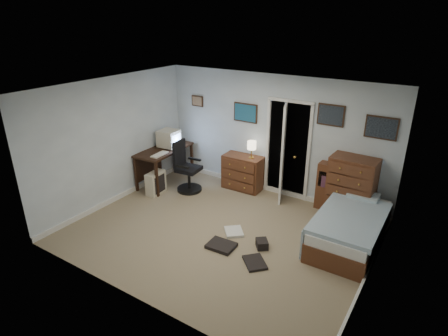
{
  "coord_description": "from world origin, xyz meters",
  "views": [
    {
      "loc": [
        3.12,
        -4.74,
        3.59
      ],
      "look_at": [
        -0.11,
        0.3,
        1.1
      ],
      "focal_mm": 30.0,
      "sensor_mm": 36.0,
      "label": 1
    }
  ],
  "objects_px": {
    "low_dresser": "(243,172)",
    "tall_dresser": "(351,188)",
    "computer_desk": "(161,156)",
    "bed": "(349,227)",
    "office_chair": "(186,172)"
  },
  "relations": [
    {
      "from": "computer_desk",
      "to": "bed",
      "type": "bearing_deg",
      "value": -6.45
    },
    {
      "from": "tall_dresser",
      "to": "computer_desk",
      "type": "bearing_deg",
      "value": -168.47
    },
    {
      "from": "office_chair",
      "to": "low_dresser",
      "type": "distance_m",
      "value": 1.22
    },
    {
      "from": "computer_desk",
      "to": "office_chair",
      "type": "bearing_deg",
      "value": -7.57
    },
    {
      "from": "computer_desk",
      "to": "tall_dresser",
      "type": "xyz_separation_m",
      "value": [
        4.04,
        0.65,
        -0.02
      ]
    },
    {
      "from": "computer_desk",
      "to": "bed",
      "type": "distance_m",
      "value": 4.3
    },
    {
      "from": "office_chair",
      "to": "bed",
      "type": "distance_m",
      "value": 3.54
    },
    {
      "from": "office_chair",
      "to": "bed",
      "type": "relative_size",
      "value": 0.58
    },
    {
      "from": "computer_desk",
      "to": "low_dresser",
      "type": "height_order",
      "value": "computer_desk"
    },
    {
      "from": "low_dresser",
      "to": "tall_dresser",
      "type": "bearing_deg",
      "value": -2.43
    },
    {
      "from": "bed",
      "to": "tall_dresser",
      "type": "bearing_deg",
      "value": 105.76
    },
    {
      "from": "office_chair",
      "to": "tall_dresser",
      "type": "height_order",
      "value": "tall_dresser"
    },
    {
      "from": "bed",
      "to": "low_dresser",
      "type": "bearing_deg",
      "value": 160.76
    },
    {
      "from": "tall_dresser",
      "to": "office_chair",
      "type": "bearing_deg",
      "value": -165.6
    },
    {
      "from": "tall_dresser",
      "to": "bed",
      "type": "xyz_separation_m",
      "value": [
        0.24,
        -0.86,
        -0.31
      ]
    }
  ]
}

